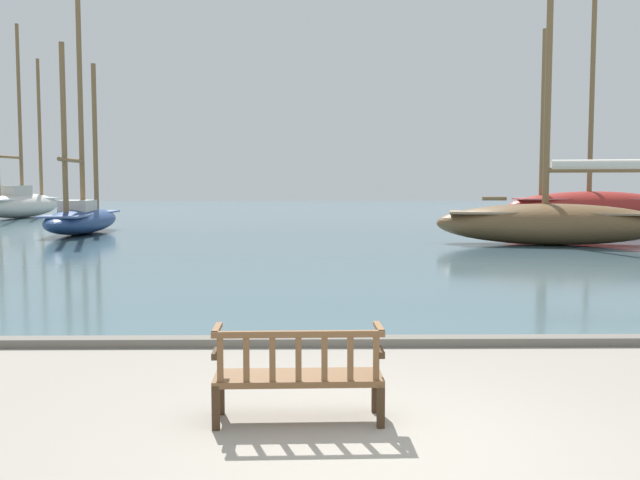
{
  "coord_description": "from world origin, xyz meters",
  "views": [
    {
      "loc": [
        -0.55,
        -6.01,
        2.27
      ],
      "look_at": [
        -0.33,
        10.0,
        1.0
      ],
      "focal_mm": 40.0,
      "sensor_mm": 36.0,
      "label": 1
    }
  ],
  "objects_px": {
    "sailboat_distant_harbor": "(552,221)",
    "sailboat_nearest_port": "(592,205)",
    "sailboat_centre_channel": "(20,201)",
    "park_bench": "(298,374)",
    "sailboat_outer_port": "(82,214)"
  },
  "relations": [
    {
      "from": "sailboat_centre_channel",
      "to": "sailboat_nearest_port",
      "type": "relative_size",
      "value": 1.01
    },
    {
      "from": "sailboat_outer_port",
      "to": "park_bench",
      "type": "bearing_deg",
      "value": -68.11
    },
    {
      "from": "sailboat_outer_port",
      "to": "sailboat_nearest_port",
      "type": "relative_size",
      "value": 0.9
    },
    {
      "from": "sailboat_distant_harbor",
      "to": "sailboat_nearest_port",
      "type": "relative_size",
      "value": 0.74
    },
    {
      "from": "sailboat_outer_port",
      "to": "sailboat_distant_harbor",
      "type": "bearing_deg",
      "value": -17.63
    },
    {
      "from": "park_bench",
      "to": "sailboat_outer_port",
      "type": "relative_size",
      "value": 0.15
    },
    {
      "from": "park_bench",
      "to": "sailboat_distant_harbor",
      "type": "distance_m",
      "value": 20.62
    },
    {
      "from": "sailboat_centre_channel",
      "to": "sailboat_nearest_port",
      "type": "xyz_separation_m",
      "value": [
        33.56,
        -8.34,
        -0.01
      ]
    },
    {
      "from": "sailboat_distant_harbor",
      "to": "sailboat_nearest_port",
      "type": "height_order",
      "value": "sailboat_nearest_port"
    },
    {
      "from": "sailboat_distant_harbor",
      "to": "sailboat_centre_channel",
      "type": "height_order",
      "value": "sailboat_centre_channel"
    },
    {
      "from": "sailboat_distant_harbor",
      "to": "sailboat_nearest_port",
      "type": "xyz_separation_m",
      "value": [
        6.33,
        12.27,
        0.22
      ]
    },
    {
      "from": "park_bench",
      "to": "sailboat_nearest_port",
      "type": "distance_m",
      "value": 34.41
    },
    {
      "from": "park_bench",
      "to": "sailboat_distant_harbor",
      "type": "relative_size",
      "value": 0.18
    },
    {
      "from": "sailboat_nearest_port",
      "to": "sailboat_centre_channel",
      "type": "bearing_deg",
      "value": 166.04
    },
    {
      "from": "park_bench",
      "to": "sailboat_centre_channel",
      "type": "bearing_deg",
      "value": 115.2
    }
  ]
}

